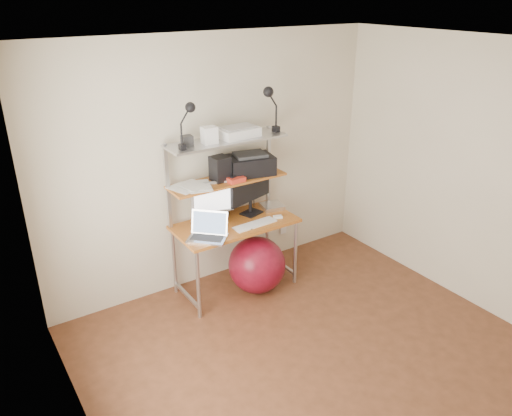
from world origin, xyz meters
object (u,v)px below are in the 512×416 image
at_px(monitor_black, 250,188).
at_px(laptop, 208,232).
at_px(monitor_silver, 213,200).
at_px(exercise_ball, 257,265).
at_px(printer, 250,164).

height_order(monitor_black, laptop, monitor_black).
relative_size(monitor_silver, exercise_ball, 0.80).
bearing_deg(monitor_black, laptop, -174.97).
bearing_deg(exercise_ball, monitor_black, 69.91).
bearing_deg(monitor_silver, printer, 20.53).
distance_m(printer, exercise_ball, 1.02).
relative_size(monitor_silver, laptop, 1.06).
bearing_deg(laptop, monitor_black, 65.76).
distance_m(monitor_black, printer, 0.24).
bearing_deg(monitor_silver, exercise_ball, -22.63).
distance_m(laptop, printer, 0.83).
bearing_deg(monitor_black, printer, 42.36).
relative_size(monitor_black, laptop, 1.27).
height_order(monitor_silver, monitor_black, monitor_black).
distance_m(monitor_silver, exercise_ball, 0.82).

